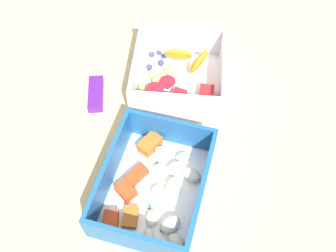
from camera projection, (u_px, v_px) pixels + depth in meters
The scene contains 4 objects.
table_surface at pixel (167, 133), 61.47cm from camera, with size 80.00×80.00×2.00cm, color tan.
pasta_container at pixel (155, 186), 53.17cm from camera, with size 19.32×15.85×6.11cm.
fruit_bowl at pixel (178, 75), 64.09cm from camera, with size 16.00×15.33×6.39cm.
candy_bar at pixel (96, 94), 63.96cm from camera, with size 7.00×2.40×1.20cm, color #51197A.
Camera 1 is at (-33.01, -4.67, 52.66)cm, focal length 41.05 mm.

